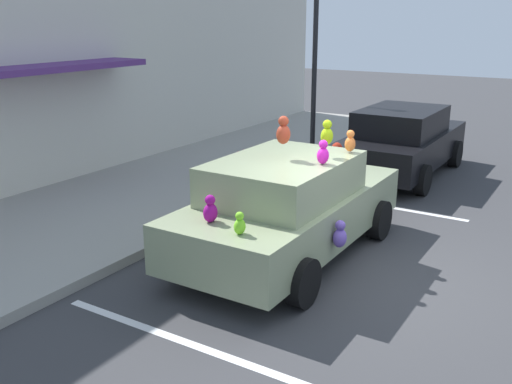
% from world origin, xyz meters
% --- Properties ---
extents(ground_plane, '(60.00, 60.00, 0.00)m').
position_xyz_m(ground_plane, '(0.00, 0.00, 0.00)').
color(ground_plane, '#38383A').
extents(sidewalk, '(24.00, 4.00, 0.15)m').
position_xyz_m(sidewalk, '(0.00, 5.00, 0.07)').
color(sidewalk, gray).
rests_on(sidewalk, ground).
extents(storefront_building, '(24.00, 1.25, 6.40)m').
position_xyz_m(storefront_building, '(0.01, 7.14, 3.19)').
color(storefront_building, beige).
rests_on(storefront_building, ground).
extents(parking_stripe_front, '(0.12, 3.60, 0.01)m').
position_xyz_m(parking_stripe_front, '(3.23, 1.00, 0.00)').
color(parking_stripe_front, silver).
rests_on(parking_stripe_front, ground).
extents(parking_stripe_rear, '(0.12, 3.60, 0.01)m').
position_xyz_m(parking_stripe_rear, '(-2.55, 1.00, 0.00)').
color(parking_stripe_rear, silver).
rests_on(parking_stripe_rear, ground).
extents(plush_covered_car, '(4.36, 2.13, 2.16)m').
position_xyz_m(plush_covered_car, '(0.19, 1.20, 0.80)').
color(plush_covered_car, gray).
rests_on(plush_covered_car, ground).
extents(parked_sedan_behind, '(4.37, 1.98, 1.54)m').
position_xyz_m(parked_sedan_behind, '(5.65, 1.26, 0.79)').
color(parked_sedan_behind, black).
rests_on(parked_sedan_behind, ground).
extents(teddy_bear_on_sidewalk, '(0.43, 0.35, 0.81)m').
position_xyz_m(teddy_bear_on_sidewalk, '(2.32, 3.42, 0.53)').
color(teddy_bear_on_sidewalk, pink).
rests_on(teddy_bear_on_sidewalk, sidewalk).
extents(street_lamp_post, '(0.28, 0.28, 4.16)m').
position_xyz_m(street_lamp_post, '(5.62, 3.50, 2.68)').
color(street_lamp_post, black).
rests_on(street_lamp_post, sidewalk).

